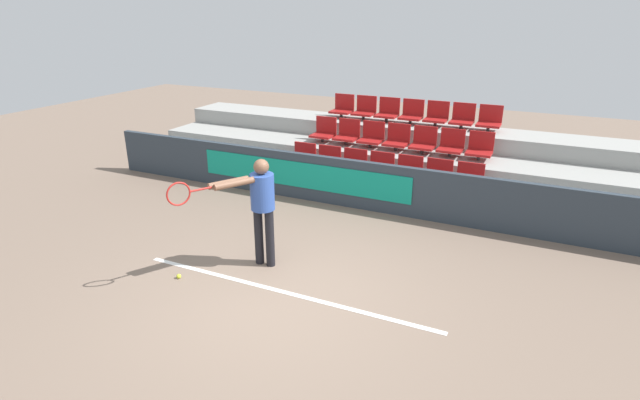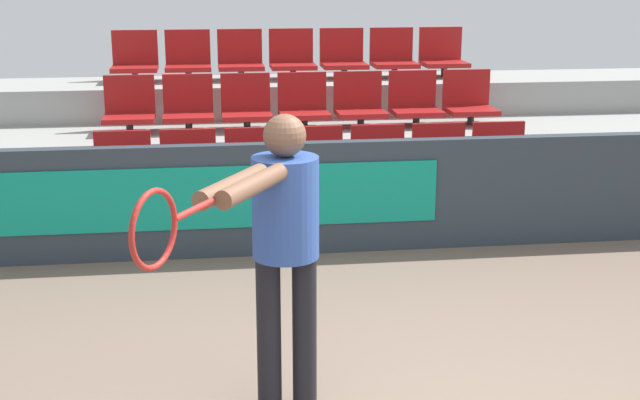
% 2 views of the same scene
% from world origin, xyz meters
% --- Properties ---
extents(barrier_wall, '(11.91, 0.14, 0.94)m').
position_xyz_m(barrier_wall, '(-0.04, 3.46, 0.47)').
color(barrier_wall, '#2D3842').
rests_on(barrier_wall, ground).
extents(bleacher_tier_front, '(11.51, 1.09, 0.36)m').
position_xyz_m(bleacher_tier_front, '(0.00, 4.09, 0.18)').
color(bleacher_tier_front, '#9E9E99').
rests_on(bleacher_tier_front, ground).
extents(bleacher_tier_middle, '(11.51, 1.09, 0.72)m').
position_xyz_m(bleacher_tier_middle, '(0.00, 5.18, 0.36)').
color(bleacher_tier_middle, '#9E9E99').
rests_on(bleacher_tier_middle, ground).
extents(bleacher_tier_back, '(11.51, 1.09, 1.08)m').
position_xyz_m(bleacher_tier_back, '(0.00, 6.27, 0.54)').
color(bleacher_tier_back, '#9E9E99').
rests_on(bleacher_tier_back, ground).
extents(stadium_chair_0, '(0.50, 0.46, 0.55)m').
position_xyz_m(stadium_chair_0, '(-1.74, 4.22, 0.58)').
color(stadium_chair_0, '#333333').
rests_on(stadium_chair_0, bleacher_tier_front).
extents(stadium_chair_1, '(0.50, 0.46, 0.55)m').
position_xyz_m(stadium_chair_1, '(-1.16, 4.22, 0.58)').
color(stadium_chair_1, '#333333').
rests_on(stadium_chair_1, bleacher_tier_front).
extents(stadium_chair_2, '(0.50, 0.46, 0.55)m').
position_xyz_m(stadium_chair_2, '(-0.58, 4.22, 0.58)').
color(stadium_chair_2, '#333333').
rests_on(stadium_chair_2, bleacher_tier_front).
extents(stadium_chair_3, '(0.50, 0.46, 0.55)m').
position_xyz_m(stadium_chair_3, '(0.00, 4.22, 0.58)').
color(stadium_chair_3, '#333333').
rests_on(stadium_chair_3, bleacher_tier_front).
extents(stadium_chair_4, '(0.50, 0.46, 0.55)m').
position_xyz_m(stadium_chair_4, '(0.58, 4.22, 0.58)').
color(stadium_chair_4, '#333333').
rests_on(stadium_chair_4, bleacher_tier_front).
extents(stadium_chair_5, '(0.50, 0.46, 0.55)m').
position_xyz_m(stadium_chair_5, '(1.16, 4.22, 0.58)').
color(stadium_chair_5, '#333333').
rests_on(stadium_chair_5, bleacher_tier_front).
extents(stadium_chair_6, '(0.50, 0.46, 0.55)m').
position_xyz_m(stadium_chair_6, '(1.74, 4.22, 0.58)').
color(stadium_chair_6, '#333333').
rests_on(stadium_chair_6, bleacher_tier_front).
extents(stadium_chair_7, '(0.50, 0.46, 0.55)m').
position_xyz_m(stadium_chair_7, '(-1.74, 5.32, 0.94)').
color(stadium_chair_7, '#333333').
rests_on(stadium_chair_7, bleacher_tier_middle).
extents(stadium_chair_8, '(0.50, 0.46, 0.55)m').
position_xyz_m(stadium_chair_8, '(-1.16, 5.32, 0.94)').
color(stadium_chair_8, '#333333').
rests_on(stadium_chair_8, bleacher_tier_middle).
extents(stadium_chair_9, '(0.50, 0.46, 0.55)m').
position_xyz_m(stadium_chair_9, '(-0.58, 5.32, 0.94)').
color(stadium_chair_9, '#333333').
rests_on(stadium_chair_9, bleacher_tier_middle).
extents(stadium_chair_10, '(0.50, 0.46, 0.55)m').
position_xyz_m(stadium_chair_10, '(0.00, 5.32, 0.94)').
color(stadium_chair_10, '#333333').
rests_on(stadium_chair_10, bleacher_tier_middle).
extents(stadium_chair_11, '(0.50, 0.46, 0.55)m').
position_xyz_m(stadium_chair_11, '(0.58, 5.32, 0.94)').
color(stadium_chair_11, '#333333').
rests_on(stadium_chair_11, bleacher_tier_middle).
extents(stadium_chair_12, '(0.50, 0.46, 0.55)m').
position_xyz_m(stadium_chair_12, '(1.16, 5.32, 0.94)').
color(stadium_chair_12, '#333333').
rests_on(stadium_chair_12, bleacher_tier_middle).
extents(stadium_chair_13, '(0.50, 0.46, 0.55)m').
position_xyz_m(stadium_chair_13, '(1.74, 5.32, 0.94)').
color(stadium_chair_13, '#333333').
rests_on(stadium_chair_13, bleacher_tier_middle).
extents(stadium_chair_14, '(0.50, 0.46, 0.55)m').
position_xyz_m(stadium_chair_14, '(-1.74, 6.41, 1.30)').
color(stadium_chair_14, '#333333').
rests_on(stadium_chair_14, bleacher_tier_back).
extents(stadium_chair_15, '(0.50, 0.46, 0.55)m').
position_xyz_m(stadium_chair_15, '(-1.16, 6.41, 1.30)').
color(stadium_chair_15, '#333333').
rests_on(stadium_chair_15, bleacher_tier_back).
extents(stadium_chair_16, '(0.50, 0.46, 0.55)m').
position_xyz_m(stadium_chair_16, '(-0.58, 6.41, 1.30)').
color(stadium_chair_16, '#333333').
rests_on(stadium_chair_16, bleacher_tier_back).
extents(stadium_chair_17, '(0.50, 0.46, 0.55)m').
position_xyz_m(stadium_chair_17, '(0.00, 6.41, 1.30)').
color(stadium_chair_17, '#333333').
rests_on(stadium_chair_17, bleacher_tier_back).
extents(stadium_chair_18, '(0.50, 0.46, 0.55)m').
position_xyz_m(stadium_chair_18, '(0.58, 6.41, 1.30)').
color(stadium_chair_18, '#333333').
rests_on(stadium_chair_18, bleacher_tier_back).
extents(stadium_chair_19, '(0.50, 0.46, 0.55)m').
position_xyz_m(stadium_chair_19, '(1.16, 6.41, 1.30)').
color(stadium_chair_19, '#333333').
rests_on(stadium_chair_19, bleacher_tier_back).
extents(stadium_chair_20, '(0.50, 0.46, 0.55)m').
position_xyz_m(stadium_chair_20, '(1.74, 6.41, 1.30)').
color(stadium_chair_20, '#333333').
rests_on(stadium_chair_20, bleacher_tier_back).
extents(tennis_player, '(0.87, 1.36, 1.64)m').
position_xyz_m(tennis_player, '(-0.65, 0.70, 1.03)').
color(tennis_player, black).
rests_on(tennis_player, ground).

